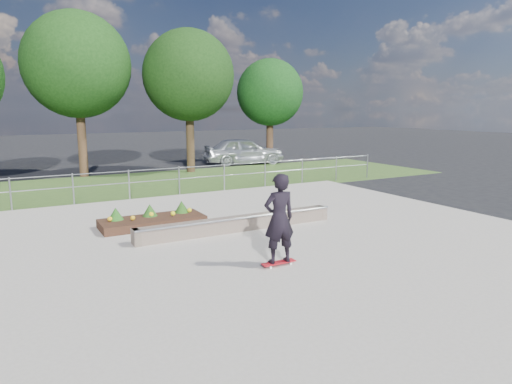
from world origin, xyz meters
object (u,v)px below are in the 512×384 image
(grind_ledge, at_px, (239,223))
(planter_bed, at_px, (152,219))
(parked_car, at_px, (244,151))
(skateboarder, at_px, (279,219))

(grind_ledge, bearing_deg, planter_bed, 138.61)
(grind_ledge, relative_size, planter_bed, 2.00)
(parked_car, bearing_deg, skateboarder, 166.67)
(grind_ledge, distance_m, planter_bed, 2.64)
(grind_ledge, xyz_separation_m, parked_car, (7.73, 14.46, 0.59))
(grind_ledge, bearing_deg, parked_car, 61.87)
(skateboarder, bearing_deg, planter_bed, 106.40)
(grind_ledge, height_order, planter_bed, planter_bed)
(grind_ledge, distance_m, parked_car, 16.41)
(planter_bed, bearing_deg, parked_car, 52.61)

